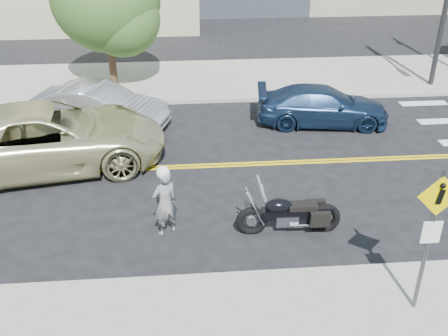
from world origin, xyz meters
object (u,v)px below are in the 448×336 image
motorcycle (290,206)px  parked_car_silver (100,107)px  pedestrian_sign (432,229)px  motorcyclist (165,201)px  parked_car_blue (322,106)px  suv (47,138)px

motorcycle → parked_car_silver: parked_car_silver is taller
pedestrian_sign → motorcyclist: bearing=147.6°
pedestrian_sign → parked_car_blue: 9.22m
motorcycle → suv: suv is taller
parked_car_silver → parked_car_blue: size_ratio=1.01×
pedestrian_sign → motorcyclist: (-4.77, 3.03, -1.06)m
motorcyclist → parked_car_blue: 8.04m
pedestrian_sign → parked_car_silver: 11.76m
suv → parked_car_blue: bearing=-84.6°
motorcycle → parked_car_silver: size_ratio=0.53×
pedestrian_sign → motorcyclist: size_ratio=1.67×
motorcyclist → parked_car_silver: 6.72m
motorcyclist → suv: bearing=-77.2°
motorcycle → motorcyclist: bearing=177.6°
suv → parked_car_blue: size_ratio=1.51×
motorcycle → parked_car_silver: 8.29m
motorcyclist → motorcycle: (2.88, -0.18, -0.17)m
pedestrian_sign → suv: (-8.18, 6.67, -1.03)m
suv → parked_car_silver: size_ratio=1.49×
motorcycle → suv: bearing=149.8°
motorcyclist → motorcycle: bearing=146.3°
pedestrian_sign → motorcycle: bearing=123.6°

